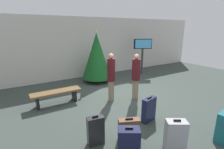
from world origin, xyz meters
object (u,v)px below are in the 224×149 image
object	(u,v)px
holiday_tree	(97,56)
suitcase_5	(175,136)
traveller_0	(111,76)
suitcase_0	(129,145)
flight_info_kiosk	(143,49)
waiting_bench	(56,94)
traveller_1	(136,76)
suitcase_2	(96,131)
suitcase_1	(149,109)
suitcase_3	(129,130)

from	to	relation	value
holiday_tree	suitcase_5	bearing A→B (deg)	-98.52
traveller_0	suitcase_0	distance (m)	3.02
flight_info_kiosk	waiting_bench	distance (m)	5.67
holiday_tree	suitcase_0	xyz separation A→B (m)	(-1.85, -5.05, -0.93)
suitcase_5	traveller_0	bearing A→B (deg)	86.45
traveller_1	traveller_0	bearing A→B (deg)	159.78
flight_info_kiosk	suitcase_2	bearing A→B (deg)	-140.16
traveller_0	suitcase_0	xyz separation A→B (m)	(-1.23, -2.70, -0.58)
suitcase_5	suitcase_1	bearing A→B (deg)	73.34
waiting_bench	suitcase_2	xyz separation A→B (m)	(0.22, -2.63, -0.03)
traveller_0	waiting_bench	bearing A→B (deg)	157.74
flight_info_kiosk	waiting_bench	xyz separation A→B (m)	(-5.32, -1.62, -1.08)
traveller_1	suitcase_1	bearing A→B (deg)	-115.49
flight_info_kiosk	suitcase_1	distance (m)	5.44
suitcase_5	suitcase_0	bearing A→B (deg)	165.25
suitcase_0	suitcase_5	size ratio (longest dim) A/B	1.03
holiday_tree	suitcase_2	distance (m)	4.88
holiday_tree	suitcase_1	size ratio (longest dim) A/B	3.39
flight_info_kiosk	suitcase_1	bearing A→B (deg)	-129.09
suitcase_1	traveller_0	bearing A→B (deg)	95.53
traveller_1	suitcase_3	world-z (taller)	traveller_1
traveller_0	flight_info_kiosk	bearing A→B (deg)	33.70
suitcase_0	suitcase_1	distance (m)	1.68
suitcase_0	holiday_tree	bearing A→B (deg)	69.91
holiday_tree	suitcase_2	bearing A→B (deg)	-117.15
suitcase_5	waiting_bench	bearing A→B (deg)	113.42
flight_info_kiosk	holiday_tree	bearing A→B (deg)	-180.00
flight_info_kiosk	suitcase_5	bearing A→B (deg)	-124.90
suitcase_0	traveller_1	bearing A→B (deg)	48.50
waiting_bench	traveller_0	distance (m)	2.02
waiting_bench	suitcase_0	world-z (taller)	suitcase_0
suitcase_5	holiday_tree	bearing A→B (deg)	81.48
flight_info_kiosk	traveller_1	size ratio (longest dim) A/B	1.19
holiday_tree	traveller_0	bearing A→B (deg)	-104.61
suitcase_1	suitcase_2	xyz separation A→B (m)	(-1.74, -0.12, -0.01)
suitcase_3	suitcase_2	bearing A→B (deg)	156.96
traveller_0	suitcase_1	size ratio (longest dim) A/B	2.36
flight_info_kiosk	suitcase_5	distance (m)	6.59
suitcase_0	suitcase_2	bearing A→B (deg)	112.78
flight_info_kiosk	suitcase_0	distance (m)	7.03
traveller_0	suitcase_2	size ratio (longest dim) A/B	2.43
suitcase_2	suitcase_0	bearing A→B (deg)	-67.22
holiday_tree	suitcase_1	world-z (taller)	holiday_tree
waiting_bench	suitcase_5	bearing A→B (deg)	-66.58
holiday_tree	suitcase_3	xyz separation A→B (m)	(-1.47, -4.56, -1.01)
traveller_1	suitcase_5	size ratio (longest dim) A/B	2.31
suitcase_1	suitcase_2	bearing A→B (deg)	-176.06
waiting_bench	suitcase_2	bearing A→B (deg)	-85.21
suitcase_3	waiting_bench	bearing A→B (deg)	107.66
suitcase_2	suitcase_5	world-z (taller)	suitcase_5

